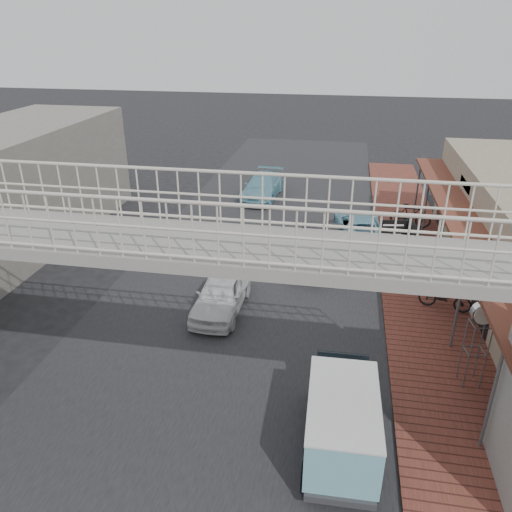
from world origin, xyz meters
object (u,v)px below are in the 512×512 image
at_px(motorcycle_near, 445,297).
at_px(motorcycle_far, 411,216).
at_px(angkot_curb, 360,227).
at_px(arrow_sign, 413,232).
at_px(angkot_far, 262,187).
at_px(angkot_van, 342,415).
at_px(dark_sedan, 317,246).
at_px(white_hatchback, 221,293).
at_px(street_clock, 482,317).

bearing_deg(motorcycle_near, motorcycle_far, 17.50).
xyz_separation_m(angkot_curb, motorcycle_near, (2.84, -5.86, -0.05)).
bearing_deg(motorcycle_near, arrow_sign, 55.14).
relative_size(angkot_curb, angkot_far, 0.99).
bearing_deg(motorcycle_far, arrow_sign, -179.13).
bearing_deg(angkot_van, arrow_sign, 73.76).
relative_size(dark_sedan, arrow_sign, 1.54).
distance_m(dark_sedan, angkot_curb, 3.23).
bearing_deg(angkot_curb, white_hatchback, 49.05).
bearing_deg(street_clock, angkot_van, -148.26).
relative_size(angkot_curb, motorcycle_far, 2.31).
bearing_deg(angkot_far, arrow_sign, -50.13).
relative_size(dark_sedan, angkot_van, 1.20).
bearing_deg(street_clock, motorcycle_near, 81.11).
bearing_deg(arrow_sign, dark_sedan, 143.22).
distance_m(dark_sedan, motorcycle_far, 6.14).
bearing_deg(street_clock, angkot_far, 109.25).
height_order(angkot_van, motorcycle_near, angkot_van).
bearing_deg(dark_sedan, angkot_curb, 65.14).
bearing_deg(angkot_curb, arrow_sign, 102.90).
relative_size(angkot_van, motorcycle_far, 1.86).
xyz_separation_m(white_hatchback, street_clock, (7.58, -2.71, 1.56)).
relative_size(angkot_far, street_clock, 1.76).
bearing_deg(angkot_curb, motorcycle_far, -150.80).
bearing_deg(arrow_sign, angkot_far, 116.78).
distance_m(angkot_far, motorcycle_near, 13.78).
height_order(angkot_far, street_clock, street_clock).
bearing_deg(angkot_van, street_clock, 39.80).
xyz_separation_m(motorcycle_near, street_clock, (0.04, -3.95, 1.64)).
xyz_separation_m(dark_sedan, angkot_far, (-3.61, 7.93, -0.05)).
relative_size(street_clock, arrow_sign, 0.92).
height_order(dark_sedan, arrow_sign, arrow_sign).
bearing_deg(white_hatchback, motorcycle_far, 52.84).
height_order(angkot_curb, angkot_far, angkot_far).
distance_m(angkot_far, motorcycle_far, 8.49).
height_order(motorcycle_near, street_clock, street_clock).
height_order(angkot_van, arrow_sign, arrow_sign).
bearing_deg(white_hatchback, street_clock, -18.18).
distance_m(angkot_curb, motorcycle_far, 3.01).
relative_size(angkot_far, motorcycle_far, 2.34).
height_order(angkot_curb, motorcycle_near, angkot_curb).
height_order(angkot_curb, arrow_sign, arrow_sign).
xyz_separation_m(angkot_van, motorcycle_far, (2.93, 14.57, -0.42)).
height_order(dark_sedan, angkot_van, angkot_van).
distance_m(angkot_curb, angkot_van, 12.80).
xyz_separation_m(motorcycle_near, motorcycle_far, (-0.42, 7.65, 0.12)).
distance_m(angkot_far, street_clock, 17.20).
xyz_separation_m(angkot_far, motorcycle_near, (8.19, -11.07, -0.09)).
bearing_deg(angkot_curb, motorcycle_near, 108.39).
distance_m(white_hatchback, street_clock, 8.20).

